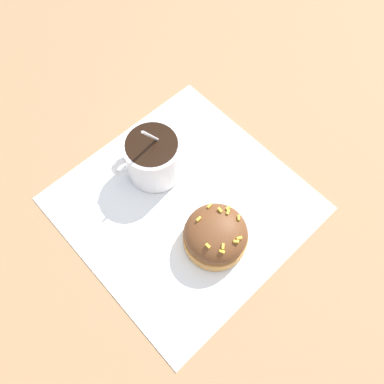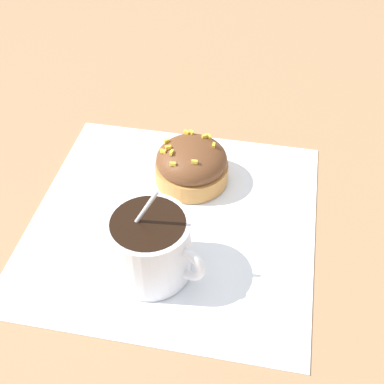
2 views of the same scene
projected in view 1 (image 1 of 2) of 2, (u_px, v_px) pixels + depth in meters
ground_plane at (184, 204)px, 0.56m from camera, size 3.00×3.00×0.00m
paper_napkin at (184, 203)px, 0.56m from camera, size 0.36×0.36×0.00m
coffee_cup at (155, 155)px, 0.55m from camera, size 0.09×0.11×0.11m
frosted_pastry at (216, 234)px, 0.52m from camera, size 0.09×0.09×0.05m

